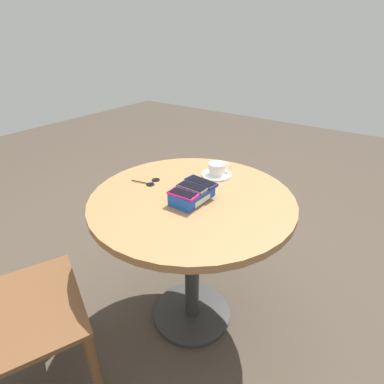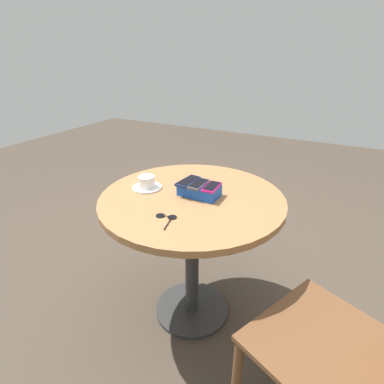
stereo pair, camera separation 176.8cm
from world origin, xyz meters
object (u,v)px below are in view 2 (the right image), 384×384
phone_navy (188,181)px  phone_magenta (212,187)px  saucer (147,187)px  chair_near_window (352,361)px  phone_box (199,190)px  coffee_cup (146,181)px  phone_gray (199,184)px  sunglasses (166,217)px  round_table (192,221)px

phone_navy → phone_magenta: bearing=178.7°
saucer → chair_near_window: size_ratio=0.17×
phone_navy → phone_box: bearing=177.7°
saucer → coffee_cup: 0.03m
phone_gray → coffee_cup: (0.26, 0.04, -0.02)m
sunglasses → coffee_cup: bearing=-40.6°
coffee_cup → sunglasses: (-0.24, 0.21, -0.03)m
coffee_cup → phone_magenta: bearing=-172.8°
phone_box → phone_gray: size_ratio=1.47×
phone_navy → sunglasses: size_ratio=1.24×
phone_navy → sunglasses: phone_navy is taller
phone_gray → phone_magenta: bearing=-178.8°
phone_navy → sunglasses: 0.26m
phone_box → phone_navy: phone_navy is taller
phone_gray → saucer: (0.26, 0.04, -0.05)m
phone_magenta → round_table: bearing=12.7°
round_table → phone_gray: (-0.02, -0.02, 0.19)m
phone_magenta → phone_navy: bearing=-1.3°
chair_near_window → coffee_cup: bearing=-17.9°
phone_magenta → coffee_cup: bearing=7.2°
phone_gray → chair_near_window: size_ratio=0.15×
round_table → saucer: saucer is taller
saucer → phone_magenta: bearing=-172.4°
phone_gray → sunglasses: 0.25m
phone_magenta → phone_gray: (0.07, 0.00, 0.00)m
phone_magenta → phone_gray: phone_gray is taller
round_table → phone_gray: 0.19m
phone_magenta → phone_navy: (0.12, -0.00, 0.00)m
round_table → phone_magenta: size_ratio=7.21×
phone_box → sunglasses: bearing=83.9°
phone_gray → sunglasses: size_ratio=1.10×
phone_gray → saucer: phone_gray is taller
phone_navy → sunglasses: bearing=97.7°
saucer → chair_near_window: chair_near_window is taller
round_table → coffee_cup: coffee_cup is taller
phone_box → saucer: bearing=9.4°
phone_box → chair_near_window: bearing=153.3°
round_table → phone_magenta: 0.21m
coffee_cup → sunglasses: coffee_cup is taller
phone_box → chair_near_window: chair_near_window is taller
phone_magenta → chair_near_window: (-0.64, 0.35, -0.32)m
phone_magenta → phone_navy: size_ratio=0.83×
phone_magenta → phone_navy: phone_navy is taller
phone_magenta → phone_gray: size_ratio=0.94×
round_table → coffee_cup: 0.29m
saucer → chair_near_window: bearing=162.2°
saucer → sunglasses: size_ratio=1.23×
round_table → phone_magenta: (-0.09, -0.02, 0.19)m
phone_gray → coffee_cup: size_ratio=1.34×
sunglasses → phone_box: bearing=-96.1°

